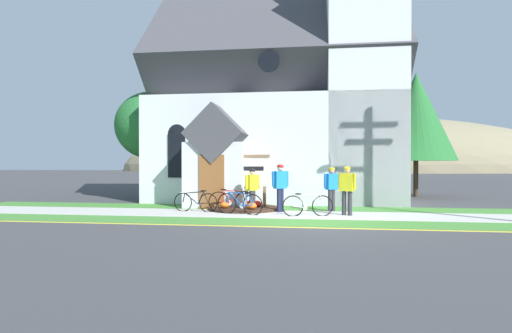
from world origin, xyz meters
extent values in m
plane|color=#3D3D3F|center=(0.00, 4.00, 0.00)|extent=(140.00, 140.00, 0.00)
cube|color=#B7B5AD|center=(-1.68, 1.69, 0.01)|extent=(32.00, 2.19, 0.01)
cube|color=#427F33|center=(-1.68, -0.17, 0.00)|extent=(32.00, 1.51, 0.01)
cube|color=#427F33|center=(-1.68, 3.68, 0.00)|extent=(24.00, 1.80, 0.01)
cube|color=yellow|center=(-1.68, -1.07, 0.00)|extent=(28.00, 0.16, 0.01)
cube|color=silver|center=(-1.68, 9.67, 2.37)|extent=(11.41, 10.19, 4.75)
cube|color=#424247|center=(-1.68, 9.67, 6.56)|extent=(11.91, 10.38, 10.38)
cube|color=silver|center=(2.40, 6.20, 5.87)|extent=(3.25, 3.25, 11.74)
cube|color=silver|center=(-3.73, 3.78, 1.30)|extent=(2.40, 1.60, 2.60)
cube|color=#424247|center=(-3.73, 3.78, 2.95)|extent=(2.40, 1.80, 2.40)
cube|color=brown|center=(-3.73, 2.96, 1.05)|extent=(1.00, 0.06, 2.10)
cube|color=black|center=(-5.67, 4.55, 2.10)|extent=(0.76, 0.06, 1.90)
cone|color=black|center=(-5.67, 4.55, 3.05)|extent=(0.80, 0.06, 0.80)
cylinder|color=black|center=(-1.68, 4.55, 6.01)|extent=(0.90, 0.06, 0.90)
cube|color=#7F6047|center=(-3.20, 3.29, 0.44)|extent=(0.12, 0.12, 0.87)
cube|color=#7F6047|center=(-1.72, 3.36, 0.44)|extent=(0.12, 0.12, 0.87)
cube|color=silver|center=(-2.46, 3.32, 1.43)|extent=(1.77, 0.17, 1.12)
cube|color=#7F6047|center=(-2.46, 3.32, 2.05)|extent=(1.89, 0.21, 0.12)
cube|color=black|center=(-2.46, 3.28, 1.57)|extent=(1.41, 0.08, 0.16)
cylinder|color=#382319|center=(-2.46, 2.96, 0.05)|extent=(2.71, 2.71, 0.10)
ellipsoid|color=red|center=(-1.99, 3.09, 0.22)|extent=(0.36, 0.36, 0.24)
ellipsoid|color=red|center=(-2.25, 3.49, 0.22)|extent=(0.36, 0.36, 0.24)
ellipsoid|color=red|center=(-2.98, 3.27, 0.22)|extent=(0.36, 0.36, 0.24)
ellipsoid|color=orange|center=(-3.11, 2.47, 0.22)|extent=(0.36, 0.36, 0.24)
ellipsoid|color=orange|center=(-2.05, 2.26, 0.22)|extent=(0.36, 0.36, 0.24)
torus|color=black|center=(-1.89, 1.37, 0.35)|extent=(0.72, 0.25, 0.74)
torus|color=black|center=(-2.86, 1.66, 0.35)|extent=(0.72, 0.25, 0.74)
cylinder|color=#194CA5|center=(-2.53, 1.56, 0.53)|extent=(0.54, 0.19, 0.49)
cylinder|color=#194CA5|center=(-2.43, 1.53, 0.75)|extent=(0.73, 0.25, 0.07)
cylinder|color=#194CA5|center=(-2.17, 1.45, 0.51)|extent=(0.25, 0.11, 0.45)
cylinder|color=#194CA5|center=(-2.09, 1.43, 0.33)|extent=(0.40, 0.15, 0.09)
cylinder|color=#194CA5|center=(-1.98, 1.40, 0.54)|extent=(0.22, 0.10, 0.39)
cylinder|color=#194CA5|center=(-2.82, 1.65, 0.56)|extent=(0.12, 0.07, 0.42)
ellipsoid|color=black|center=(-2.07, 1.42, 0.76)|extent=(0.25, 0.15, 0.05)
cylinder|color=silver|center=(-2.78, 1.64, 0.78)|extent=(0.43, 0.15, 0.03)
cylinder|color=silver|center=(-2.28, 1.49, 0.30)|extent=(0.18, 0.07, 0.18)
torus|color=black|center=(-0.52, 1.25, 0.34)|extent=(0.71, 0.19, 0.72)
torus|color=black|center=(0.47, 1.46, 0.34)|extent=(0.71, 0.19, 0.72)
cylinder|color=#B7B7BC|center=(0.13, 1.39, 0.51)|extent=(0.54, 0.15, 0.47)
cylinder|color=#B7B7BC|center=(0.02, 1.37, 0.73)|extent=(0.73, 0.19, 0.05)
cylinder|color=#B7B7BC|center=(-0.23, 1.31, 0.51)|extent=(0.25, 0.09, 0.45)
cylinder|color=#B7B7BC|center=(-0.32, 1.29, 0.32)|extent=(0.40, 0.12, 0.09)
cylinder|color=#B7B7BC|center=(-0.43, 1.27, 0.53)|extent=(0.22, 0.08, 0.40)
cylinder|color=#B7B7BC|center=(0.43, 1.45, 0.54)|extent=(0.12, 0.06, 0.40)
ellipsoid|color=black|center=(-0.34, 1.29, 0.75)|extent=(0.25, 0.13, 0.05)
cylinder|color=silver|center=(0.39, 1.44, 0.75)|extent=(0.44, 0.12, 0.03)
cylinder|color=silver|center=(-0.12, 1.33, 0.29)|extent=(0.18, 0.06, 0.18)
torus|color=black|center=(-3.32, 2.36, 0.35)|extent=(0.72, 0.28, 0.75)
torus|color=black|center=(-2.38, 2.69, 0.35)|extent=(0.72, 0.28, 0.75)
cylinder|color=#A51E19|center=(-2.70, 2.58, 0.51)|extent=(0.52, 0.21, 0.44)
cylinder|color=#A51E19|center=(-2.81, 2.54, 0.74)|extent=(0.71, 0.28, 0.10)
cylinder|color=#A51E19|center=(-3.05, 2.46, 0.54)|extent=(0.25, 0.12, 0.49)
cylinder|color=#A51E19|center=(-3.13, 2.43, 0.33)|extent=(0.39, 0.17, 0.09)
cylinder|color=#A51E19|center=(-3.24, 2.39, 0.56)|extent=(0.21, 0.10, 0.43)
cylinder|color=#A51E19|center=(-2.42, 2.67, 0.53)|extent=(0.12, 0.07, 0.36)
ellipsoid|color=black|center=(-3.15, 2.42, 0.80)|extent=(0.25, 0.15, 0.05)
cylinder|color=silver|center=(-2.46, 2.66, 0.73)|extent=(0.42, 0.17, 0.03)
cylinder|color=silver|center=(-2.95, 2.49, 0.30)|extent=(0.18, 0.08, 0.18)
torus|color=black|center=(-3.62, 2.01, 0.34)|extent=(0.71, 0.11, 0.71)
torus|color=black|center=(-4.61, 2.11, 0.34)|extent=(0.71, 0.11, 0.71)
cylinder|color=black|center=(-4.27, 2.08, 0.48)|extent=(0.54, 0.09, 0.42)
cylinder|color=black|center=(-4.16, 2.07, 0.71)|extent=(0.74, 0.11, 0.11)
cylinder|color=black|center=(-3.91, 2.04, 0.51)|extent=(0.25, 0.06, 0.47)
cylinder|color=black|center=(-3.82, 2.03, 0.31)|extent=(0.40, 0.08, 0.09)
cylinder|color=black|center=(-3.71, 2.02, 0.54)|extent=(0.21, 0.06, 0.42)
cylinder|color=black|center=(-4.57, 2.11, 0.50)|extent=(0.12, 0.05, 0.34)
ellipsoid|color=black|center=(-3.80, 2.03, 0.77)|extent=(0.25, 0.10, 0.05)
cylinder|color=silver|center=(-4.53, 2.11, 0.69)|extent=(0.44, 0.07, 0.03)
cylinder|color=silver|center=(-4.02, 2.05, 0.29)|extent=(0.18, 0.04, 0.18)
cylinder|color=#191E38|center=(-0.98, 2.39, 0.43)|extent=(0.15, 0.15, 0.86)
cylinder|color=#191E38|center=(-1.07, 2.31, 0.43)|extent=(0.15, 0.15, 0.86)
cube|color=blue|center=(-1.03, 2.35, 1.18)|extent=(0.49, 0.47, 0.63)
sphere|color=beige|center=(-1.03, 2.35, 1.60)|extent=(0.22, 0.22, 0.22)
ellipsoid|color=red|center=(-1.03, 2.35, 1.66)|extent=(0.36, 0.36, 0.16)
cylinder|color=blue|center=(-0.78, 2.51, 1.21)|extent=(0.09, 0.12, 0.57)
cylinder|color=blue|center=(-1.27, 2.18, 1.21)|extent=(0.09, 0.24, 0.57)
cylinder|color=#2D2D33|center=(-2.09, 2.32, 0.39)|extent=(0.15, 0.15, 0.78)
cylinder|color=#2D2D33|center=(-2.02, 2.42, 0.39)|extent=(0.15, 0.15, 0.78)
cube|color=yellow|center=(-2.05, 2.37, 1.07)|extent=(0.42, 0.47, 0.57)
sphere|color=beige|center=(-2.05, 2.37, 1.45)|extent=(0.20, 0.20, 0.20)
ellipsoid|color=black|center=(-2.05, 2.37, 1.51)|extent=(0.33, 0.32, 0.14)
cylinder|color=yellow|center=(-2.24, 2.17, 1.10)|extent=(0.09, 0.11, 0.52)
cylinder|color=yellow|center=(-1.86, 2.56, 1.10)|extent=(0.09, 0.19, 0.52)
cylinder|color=#2D2D33|center=(1.20, 1.79, 0.42)|extent=(0.15, 0.15, 0.83)
cylinder|color=#2D2D33|center=(1.39, 1.69, 0.42)|extent=(0.15, 0.15, 0.83)
cube|color=yellow|center=(1.30, 1.74, 1.13)|extent=(0.51, 0.38, 0.61)
sphere|color=tan|center=(1.30, 1.74, 1.54)|extent=(0.21, 0.21, 0.21)
ellipsoid|color=gold|center=(1.30, 1.74, 1.60)|extent=(0.32, 0.34, 0.15)
cylinder|color=yellow|center=(1.06, 1.90, 1.16)|extent=(0.09, 0.15, 0.55)
cylinder|color=yellow|center=(1.53, 1.58, 1.16)|extent=(0.09, 0.15, 0.55)
cylinder|color=#2D2D33|center=(0.89, 2.93, 0.40)|extent=(0.15, 0.15, 0.81)
cylinder|color=#2D2D33|center=(0.77, 2.84, 0.40)|extent=(0.15, 0.15, 0.81)
cube|color=blue|center=(0.83, 2.89, 1.10)|extent=(0.48, 0.44, 0.59)
sphere|color=tan|center=(0.83, 2.89, 1.50)|extent=(0.21, 0.21, 0.21)
ellipsoid|color=gold|center=(0.83, 2.89, 1.56)|extent=(0.33, 0.34, 0.15)
cylinder|color=blue|center=(1.07, 3.03, 1.13)|extent=(0.09, 0.11, 0.53)
cylinder|color=blue|center=(0.59, 2.74, 1.13)|extent=(0.09, 0.22, 0.53)
cylinder|color=#3D2D1E|center=(5.49, 9.95, 0.95)|extent=(0.25, 0.25, 1.89)
cone|color=#23662D|center=(5.49, 9.95, 4.19)|extent=(4.08, 4.08, 4.60)
cylinder|color=#3D2D1E|center=(-7.79, 7.02, 0.90)|extent=(0.39, 0.39, 1.80)
ellipsoid|color=#23662D|center=(-7.79, 7.02, 3.63)|extent=(3.55, 3.55, 3.33)
ellipsoid|color=#847A5B|center=(5.77, 73.12, 0.00)|extent=(92.29, 38.05, 22.13)
camera|label=1|loc=(0.14, -12.55, 1.82)|focal=28.92mm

